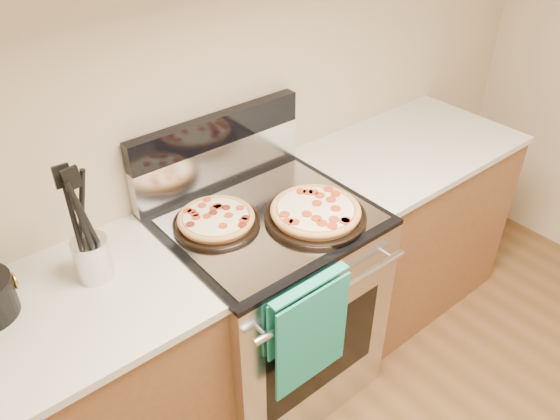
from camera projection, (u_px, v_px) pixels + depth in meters
wall_back at (207, 80)px, 2.02m from camera, size 4.00×0.00×4.00m
range_body at (269, 306)px, 2.32m from camera, size 0.76×0.68×0.90m
oven_window at (323, 354)px, 2.10m from camera, size 0.56×0.01×0.40m
cooktop at (267, 218)px, 2.05m from camera, size 0.76×0.68×0.02m
backsplash_lower at (219, 163)px, 2.19m from camera, size 0.76×0.06×0.18m
backsplash_upper at (216, 130)px, 2.10m from camera, size 0.76×0.06×0.12m
oven_handle at (335, 294)px, 1.88m from camera, size 0.70×0.03×0.03m
dish_towel at (308, 330)px, 1.87m from camera, size 0.32×0.05×0.42m
foil_sheet at (272, 219)px, 2.03m from camera, size 0.70×0.55×0.01m
cabinet_left at (64, 419)px, 1.88m from camera, size 1.00×0.62×0.88m
countertop_left at (29, 328)px, 1.62m from camera, size 1.02×0.64×0.03m
cabinet_right at (399, 226)px, 2.80m from camera, size 1.00×0.62×0.88m
countertop_right at (411, 148)px, 2.54m from camera, size 1.02×0.64×0.03m
pepperoni_pizza_back at (216, 220)px, 1.98m from camera, size 0.37×0.37×0.04m
pepperoni_pizza_front at (315, 213)px, 2.01m from camera, size 0.48×0.48×0.05m
utensil_crock at (93, 258)px, 1.75m from camera, size 0.14×0.14×0.15m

